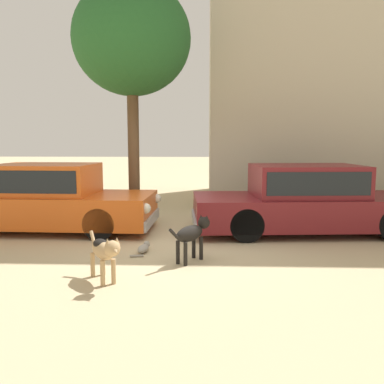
% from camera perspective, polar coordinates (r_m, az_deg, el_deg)
% --- Properties ---
extents(ground_plane, '(80.00, 80.00, 0.00)m').
position_cam_1_polar(ground_plane, '(7.50, -1.98, -7.02)').
color(ground_plane, tan).
extents(parked_sedan_nearest, '(4.48, 1.82, 1.38)m').
position_cam_1_polar(parked_sedan_nearest, '(8.80, -19.83, -0.78)').
color(parked_sedan_nearest, '#D15619').
rests_on(parked_sedan_nearest, ground_plane).
extents(parked_sedan_second, '(4.83, 2.05, 1.38)m').
position_cam_1_polar(parked_sedan_second, '(8.42, 16.09, -1.00)').
color(parked_sedan_second, maroon).
rests_on(parked_sedan_second, ground_plane).
extents(stray_dog_spotted, '(0.64, 0.92, 0.66)m').
position_cam_1_polar(stray_dog_spotted, '(5.43, -12.44, -8.09)').
color(stray_dog_spotted, tan).
rests_on(stray_dog_spotted, ground_plane).
extents(stray_dog_tan, '(0.64, 0.87, 0.68)m').
position_cam_1_polar(stray_dog_tan, '(6.22, 0.10, -5.87)').
color(stray_dog_tan, black).
rests_on(stray_dog_tan, ground_plane).
extents(stray_cat, '(0.28, 0.58, 0.15)m').
position_cam_1_polar(stray_cat, '(6.81, -6.93, -7.95)').
color(stray_cat, gray).
rests_on(stray_cat, ground_plane).
extents(acacia_tree_left, '(2.66, 2.39, 5.39)m').
position_cam_1_polar(acacia_tree_left, '(9.66, -8.60, 20.62)').
color(acacia_tree_left, brown).
rests_on(acacia_tree_left, ground_plane).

